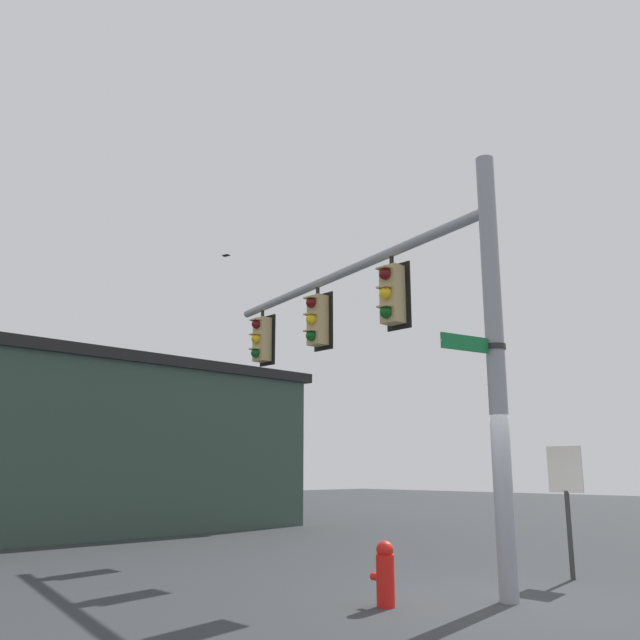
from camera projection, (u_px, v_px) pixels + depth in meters
name	position (u px, v px, depth m)	size (l,w,h in m)	color
ground_plane	(510.00, 603.00, 9.04)	(80.00, 80.00, 0.00)	#2D3033
signal_pole	(496.00, 365.00, 9.74)	(0.27, 0.27, 6.44)	gray
mast_arm	(337.00, 275.00, 13.63)	(0.18, 0.18, 8.20)	gray
traffic_light_nearest_pole	(392.00, 294.00, 12.00)	(0.54, 0.49, 1.31)	black
traffic_light_mid_inner	(317.00, 320.00, 14.06)	(0.54, 0.49, 1.31)	black
traffic_light_mid_outer	(261.00, 339.00, 16.12)	(0.54, 0.49, 1.31)	black
street_name_sign	(482.00, 345.00, 9.65)	(0.37, 1.18, 0.22)	#147238
bird_flying	(226.00, 255.00, 19.18)	(0.24, 0.32, 0.10)	black
storefront_building	(60.00, 444.00, 19.34)	(7.03, 14.48, 4.89)	#33473D
tree_by_storefront	(93.00, 394.00, 24.98)	(3.14, 3.14, 6.11)	#4C3823
fire_hydrant	(385.00, 573.00, 8.83)	(0.35, 0.24, 0.82)	red
historical_marker	(566.00, 490.00, 11.24)	(0.60, 0.08, 2.13)	#333333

